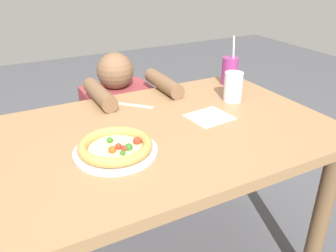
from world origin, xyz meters
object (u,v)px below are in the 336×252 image
(water_cup_clear, at_px, (233,87))
(fork, at_px, (129,105))
(pizza_near, at_px, (116,148))
(drink_cup_colored, at_px, (230,71))
(diner_seated, at_px, (120,139))

(water_cup_clear, relative_size, fork, 0.82)
(pizza_near, height_order, fork, pizza_near)
(pizza_near, xyz_separation_m, drink_cup_colored, (0.74, 0.38, 0.05))
(water_cup_clear, bearing_deg, drink_cup_colored, 56.79)
(water_cup_clear, height_order, fork, water_cup_clear)
(fork, bearing_deg, drink_cup_colored, 2.13)
(drink_cup_colored, relative_size, diner_seated, 0.26)
(water_cup_clear, relative_size, diner_seated, 0.14)
(pizza_near, relative_size, water_cup_clear, 2.14)
(pizza_near, distance_m, drink_cup_colored, 0.83)
(drink_cup_colored, relative_size, fork, 1.50)
(water_cup_clear, bearing_deg, fork, 158.48)
(water_cup_clear, distance_m, fork, 0.46)
(drink_cup_colored, bearing_deg, pizza_near, -152.78)
(pizza_near, xyz_separation_m, water_cup_clear, (0.62, 0.19, 0.04))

